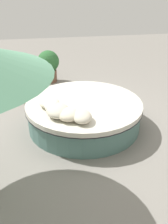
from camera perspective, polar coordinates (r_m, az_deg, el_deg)
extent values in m
plane|color=gray|center=(5.34, 0.00, -2.95)|extent=(16.00, 16.00, 0.00)
cylinder|color=#4C726B|center=(5.23, 0.00, -0.95)|extent=(2.15, 2.15, 0.43)
cylinder|color=black|center=(5.13, 0.00, 1.13)|extent=(2.23, 2.23, 0.02)
cylinder|color=beige|center=(5.11, 0.00, 1.59)|extent=(2.22, 2.22, 0.09)
ellipsoid|color=beige|center=(4.99, -7.86, 2.15)|extent=(0.45, 0.30, 0.15)
ellipsoid|color=silver|center=(4.78, -6.79, 1.51)|extent=(0.51, 0.29, 0.22)
ellipsoid|color=beige|center=(4.61, -5.55, 0.35)|extent=(0.52, 0.40, 0.19)
ellipsoid|color=beige|center=(4.49, -3.30, -0.49)|extent=(0.42, 0.38, 0.18)
ellipsoid|color=beige|center=(4.43, -0.48, -0.90)|extent=(0.44, 0.33, 0.17)
cylinder|color=brown|center=(7.53, -7.41, 7.64)|extent=(0.42, 0.42, 0.32)
sphere|color=#2D6633|center=(7.40, -7.60, 10.62)|extent=(0.59, 0.59, 0.59)
cylinder|color=#997A56|center=(6.51, -12.87, 4.29)|extent=(0.42, 0.42, 0.42)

